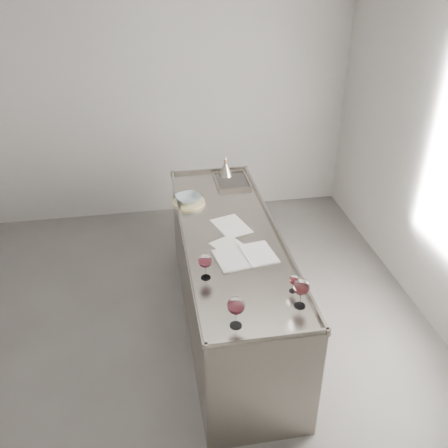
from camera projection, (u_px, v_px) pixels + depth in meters
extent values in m
cube|color=#53514E|center=(177.00, 357.00, 4.09)|extent=(4.50, 5.00, 0.02)
cube|color=#A4A29F|center=(151.00, 99.00, 5.50)|extent=(4.50, 0.02, 2.80)
cube|color=gray|center=(231.00, 283.00, 4.17)|extent=(0.75, 2.40, 0.92)
cube|color=gray|center=(231.00, 235.00, 3.93)|extent=(0.77, 2.42, 0.02)
cube|color=gray|center=(268.00, 338.00, 2.91)|extent=(0.77, 0.02, 0.03)
cube|color=gray|center=(209.00, 170.00, 4.93)|extent=(0.77, 0.02, 0.03)
cube|color=gray|center=(185.00, 237.00, 3.87)|extent=(0.02, 2.42, 0.03)
cube|color=gray|center=(276.00, 228.00, 3.97)|extent=(0.02, 2.42, 0.03)
cube|color=#595654|center=(232.00, 183.00, 4.74)|extent=(0.30, 0.38, 0.01)
cylinder|color=white|center=(206.00, 277.00, 3.44)|extent=(0.07, 0.07, 0.00)
cylinder|color=white|center=(206.00, 272.00, 3.41)|extent=(0.01, 0.01, 0.09)
ellipsoid|color=white|center=(205.00, 261.00, 3.37)|extent=(0.10, 0.10, 0.10)
cylinder|color=#3B0812|center=(205.00, 263.00, 3.38)|extent=(0.07, 0.07, 0.02)
cylinder|color=white|center=(236.00, 325.00, 3.02)|extent=(0.08, 0.08, 0.00)
cylinder|color=white|center=(236.00, 319.00, 2.99)|extent=(0.01, 0.01, 0.10)
ellipsoid|color=white|center=(236.00, 306.00, 2.94)|extent=(0.11, 0.11, 0.11)
cylinder|color=#39070F|center=(236.00, 309.00, 2.96)|extent=(0.08, 0.08, 0.02)
cylinder|color=white|center=(300.00, 306.00, 3.18)|extent=(0.07, 0.07, 0.00)
cylinder|color=white|center=(300.00, 299.00, 3.15)|extent=(0.01, 0.01, 0.10)
ellipsoid|color=white|center=(302.00, 287.00, 3.10)|extent=(0.11, 0.11, 0.11)
cylinder|color=#320609|center=(301.00, 290.00, 3.11)|extent=(0.08, 0.08, 0.02)
cylinder|color=white|center=(293.00, 291.00, 3.31)|extent=(0.05, 0.05, 0.00)
cylinder|color=white|center=(293.00, 287.00, 3.29)|extent=(0.01, 0.01, 0.06)
ellipsoid|color=white|center=(294.00, 280.00, 3.26)|extent=(0.06, 0.06, 0.07)
cylinder|color=#38070B|center=(294.00, 281.00, 3.27)|extent=(0.05, 0.05, 0.01)
cube|color=white|center=(231.00, 259.00, 3.62)|extent=(0.25, 0.33, 0.01)
cube|color=white|center=(259.00, 254.00, 3.68)|extent=(0.25, 0.33, 0.01)
cylinder|color=white|center=(245.00, 256.00, 3.65)|extent=(0.06, 0.30, 0.01)
cube|color=silver|center=(231.00, 247.00, 3.76)|extent=(0.32, 0.36, 0.00)
cube|color=silver|center=(231.00, 226.00, 4.03)|extent=(0.32, 0.39, 0.00)
cylinder|color=#C7B980|center=(189.00, 202.00, 4.37)|extent=(0.35, 0.35, 0.02)
imported|color=#97A9B0|center=(188.00, 199.00, 4.35)|extent=(0.27, 0.27, 0.05)
cone|color=#A69E94|center=(226.00, 170.00, 4.83)|extent=(0.14, 0.14, 0.12)
cylinder|color=#A69E94|center=(226.00, 163.00, 4.80)|extent=(0.03, 0.03, 0.03)
cylinder|color=#A65D2E|center=(226.00, 160.00, 4.78)|extent=(0.03, 0.03, 0.02)
cone|color=#A69E94|center=(226.00, 158.00, 4.77)|extent=(0.02, 0.02, 0.04)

